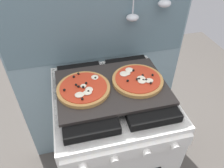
{
  "coord_description": "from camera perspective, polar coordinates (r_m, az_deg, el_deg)",
  "views": [
    {
      "loc": [
        -0.19,
        -0.78,
        1.61
      ],
      "look_at": [
        0.0,
        0.0,
        0.93
      ],
      "focal_mm": 34.49,
      "sensor_mm": 36.0,
      "label": 1
    }
  ],
  "objects": [
    {
      "name": "pizza_right",
      "position": [
        1.09,
        6.7,
        1.3
      ],
      "size": [
        0.26,
        0.26,
        0.03
      ],
      "color": "#C18947",
      "rests_on": "baking_tray"
    },
    {
      "name": "kitchen_backsplash",
      "position": [
        1.4,
        -3.16,
        4.23
      ],
      "size": [
        1.1,
        0.09,
        1.55
      ],
      "color": "#7A939E",
      "rests_on": "ground_plane"
    },
    {
      "name": "baking_tray",
      "position": [
        1.07,
        -0.0,
        -0.74
      ],
      "size": [
        0.54,
        0.38,
        0.02
      ],
      "primitive_type": "cube",
      "color": "#2D2826",
      "rests_on": "stove"
    },
    {
      "name": "pizza_left",
      "position": [
        1.04,
        -7.53,
        -1.02
      ],
      "size": [
        0.26,
        0.26,
        0.03
      ],
      "color": "#C18947",
      "rests_on": "baking_tray"
    },
    {
      "name": "stove",
      "position": [
        1.41,
        0.02,
        -15.0
      ],
      "size": [
        0.6,
        0.64,
        0.9
      ],
      "color": "white",
      "rests_on": "ground_plane"
    }
  ]
}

